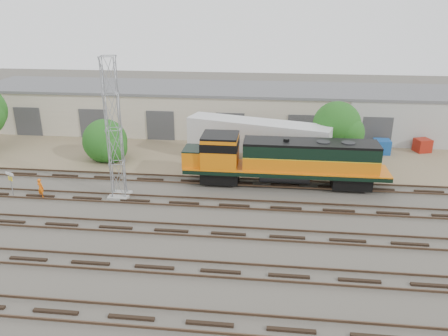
# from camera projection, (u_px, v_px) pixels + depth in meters

# --- Properties ---
(ground) EXTENTS (140.00, 140.00, 0.00)m
(ground) POSITION_uv_depth(u_px,v_px,m) (180.00, 212.00, 33.16)
(ground) COLOR #47423A
(ground) RESTS_ON ground
(dirt_strip) EXTENTS (80.00, 16.00, 0.02)m
(dirt_strip) POSITION_uv_depth(u_px,v_px,m) (209.00, 150.00, 47.07)
(dirt_strip) COLOR #726047
(dirt_strip) RESTS_ON ground
(tracks) EXTENTS (80.00, 20.40, 0.28)m
(tracks) POSITION_uv_depth(u_px,v_px,m) (171.00, 230.00, 30.35)
(tracks) COLOR black
(tracks) RESTS_ON ground
(warehouse) EXTENTS (58.40, 10.40, 5.30)m
(warehouse) POSITION_uv_depth(u_px,v_px,m) (218.00, 109.00, 53.53)
(warehouse) COLOR #C0B5A0
(warehouse) RESTS_ON ground
(locomotive) EXTENTS (17.35, 3.04, 4.17)m
(locomotive) POSITION_uv_depth(u_px,v_px,m) (282.00, 160.00, 37.07)
(locomotive) COLOR black
(locomotive) RESTS_ON tracks
(signal_tower) EXTENTS (1.66, 1.66, 11.26)m
(signal_tower) POSITION_uv_depth(u_px,v_px,m) (114.00, 132.00, 33.89)
(signal_tower) COLOR gray
(signal_tower) RESTS_ON ground
(sign_post) EXTENTS (0.87, 0.40, 2.26)m
(sign_post) POSITION_uv_depth(u_px,v_px,m) (11.00, 180.00, 34.99)
(sign_post) COLOR gray
(sign_post) RESTS_ON ground
(worker) EXTENTS (0.69, 0.57, 1.61)m
(worker) POSITION_uv_depth(u_px,v_px,m) (41.00, 188.00, 35.46)
(worker) COLOR orange
(worker) RESTS_ON ground
(semi_trailer) EXTENTS (14.17, 6.52, 4.29)m
(semi_trailer) POSITION_uv_depth(u_px,v_px,m) (261.00, 138.00, 42.06)
(semi_trailer) COLOR silver
(semi_trailer) RESTS_ON ground
(dumpster_blue) EXTENTS (1.63, 1.53, 1.50)m
(dumpster_blue) POSITION_uv_depth(u_px,v_px,m) (382.00, 147.00, 45.67)
(dumpster_blue) COLOR #154791
(dumpster_blue) RESTS_ON ground
(dumpster_red) EXTENTS (1.85, 1.79, 1.40)m
(dumpster_red) POSITION_uv_depth(u_px,v_px,m) (422.00, 145.00, 46.25)
(dumpster_red) COLOR maroon
(dumpster_red) RESTS_ON ground
(tree_mid) EXTENTS (4.63, 4.41, 4.41)m
(tree_mid) POSITION_uv_depth(u_px,v_px,m) (107.00, 143.00, 43.42)
(tree_mid) COLOR #382619
(tree_mid) RESTS_ON ground
(tree_east) EXTENTS (4.83, 4.60, 6.20)m
(tree_east) POSITION_uv_depth(u_px,v_px,m) (339.00, 127.00, 41.53)
(tree_east) COLOR #382619
(tree_east) RESTS_ON ground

